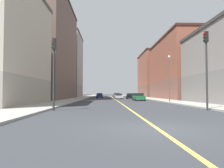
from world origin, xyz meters
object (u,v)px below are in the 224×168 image
building_left_mid (182,69)px  street_lamp_left_near (169,73)px  car_blue (100,96)px  car_green (139,97)px  building_right_midblock (46,50)px  traffic_light_right_near (54,64)px  car_maroon (117,95)px  car_white (118,96)px  building_left_far (156,75)px  building_right_distant (65,66)px  car_black (130,96)px  traffic_light_left_near (206,60)px  car_silver (118,96)px

building_left_mid → street_lamp_left_near: building_left_mid is taller
car_blue → car_green: (7.81, -21.43, 0.01)m
street_lamp_left_near → building_right_midblock: bearing=143.5°
traffic_light_right_near → street_lamp_left_near: 19.24m
building_left_mid → car_maroon: 24.14m
car_white → car_green: bearing=-80.5°
building_left_far → building_right_distant: (-31.03, -3.45, 2.74)m
building_right_midblock → car_blue: size_ratio=5.70×
car_black → car_green: 11.82m
car_maroon → traffic_light_left_near: bearing=-84.3°
building_left_far → traffic_light_right_near: (-21.81, -55.94, -3.75)m
building_left_far → car_white: (-14.36, -16.83, -6.94)m
building_left_far → traffic_light_left_near: 56.80m
building_left_far → car_black: size_ratio=4.17×
car_maroon → car_blue: (-5.11, -6.05, -0.01)m
street_lamp_left_near → car_green: bearing=111.3°
traffic_light_right_near → car_blue: 43.62m
car_blue → car_silver: bearing=-67.0°
car_blue → car_black: bearing=-51.6°
car_silver → building_right_distant: bearing=129.2°
street_lamp_left_near → car_white: (-6.12, 25.48, -3.67)m
street_lamp_left_near → car_green: size_ratio=1.63×
building_right_distant → traffic_light_right_near: (9.22, -52.48, -6.49)m
car_blue → car_white: bearing=-41.1°
traffic_light_right_near → car_blue: size_ratio=1.33×
car_black → car_blue: bearing=128.4°
building_right_distant → street_lamp_left_near: 45.44m
street_lamp_left_near → car_white: street_lamp_left_near is taller
building_right_midblock → building_left_mid: bearing=0.9°
building_right_midblock → car_white: building_right_midblock is taller
car_maroon → building_right_distant: bearing=169.9°
traffic_light_left_near → car_blue: size_ratio=1.48×
building_right_midblock → car_maroon: building_right_midblock is taller
building_left_far → building_right_midblock: building_right_midblock is taller
building_left_mid → car_black: (-11.69, 2.83, -6.26)m
building_left_far → traffic_light_right_near: building_left_far is taller
building_left_mid → car_blue: size_ratio=5.31×
building_left_far → car_silver: (-14.65, -23.50, -6.95)m
building_right_distant → traffic_light_left_near: size_ratio=3.14×
traffic_light_left_near → street_lamp_left_near: 13.67m
car_maroon → building_left_far: bearing=24.4°
car_black → car_silver: 3.27m
building_right_midblock → building_right_distant: 22.01m
building_left_far → car_black: 25.95m
building_left_far → traffic_light_left_near: size_ratio=2.92×
car_black → car_blue: (-7.62, 9.61, 0.01)m
building_right_distant → car_blue: (11.71, -9.05, -9.65)m
traffic_light_right_near → building_right_distant: bearing=100.0°
building_left_mid → car_black: bearing=166.4°
street_lamp_left_near → car_silver: bearing=108.8°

